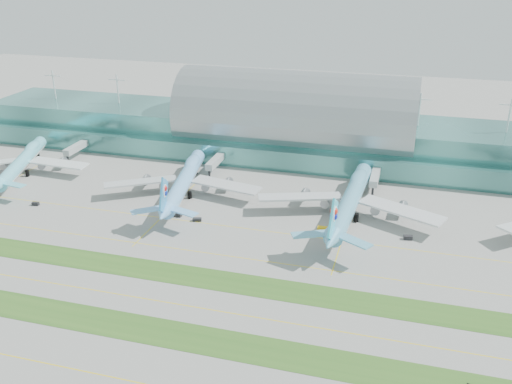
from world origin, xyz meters
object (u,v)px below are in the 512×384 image
(terminal, at_px, (295,128))
(airliner_c, at_px, (351,199))
(airliner_a, at_px, (22,161))
(airliner_b, at_px, (184,180))

(terminal, height_order, airliner_c, terminal)
(terminal, relative_size, airliner_c, 4.03)
(airliner_a, distance_m, airliner_c, 155.65)
(airliner_a, xyz_separation_m, airliner_c, (155.57, -4.64, 0.94))
(airliner_a, bearing_deg, airliner_b, -20.63)
(terminal, relative_size, airliner_a, 4.78)
(terminal, bearing_deg, airliner_b, -118.82)
(airliner_b, relative_size, airliner_c, 0.92)
(airliner_a, relative_size, airliner_c, 0.84)
(airliner_a, bearing_deg, terminal, 8.39)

